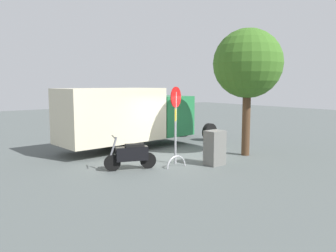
# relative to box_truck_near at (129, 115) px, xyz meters

# --- Properties ---
(ground_plane) EXTENTS (60.00, 60.00, 0.00)m
(ground_plane) POSITION_rel_box_truck_near_xyz_m (-0.82, 2.82, -1.56)
(ground_plane) COLOR #4D5453
(box_truck_near) EXTENTS (8.26, 2.77, 2.76)m
(box_truck_near) POSITION_rel_box_truck_near_xyz_m (0.00, 0.00, 0.00)
(box_truck_near) COLOR black
(box_truck_near) RESTS_ON ground
(motorcycle) EXTENTS (1.74, 0.82, 1.20)m
(motorcycle) POSITION_rel_box_truck_near_xyz_m (1.98, 3.37, -1.04)
(motorcycle) COLOR black
(motorcycle) RESTS_ON ground
(stop_sign) EXTENTS (0.71, 0.33, 2.84)m
(stop_sign) POSITION_rel_box_truck_near_xyz_m (0.19, 3.58, 0.33)
(stop_sign) COLOR #9E9EA3
(stop_sign) RESTS_ON ground
(street_tree) EXTENTS (2.79, 2.79, 5.15)m
(street_tree) POSITION_rel_box_truck_near_xyz_m (-3.04, 4.18, 2.17)
(street_tree) COLOR #47301E
(street_tree) RESTS_ON ground
(utility_cabinet) EXTENTS (0.69, 0.55, 1.26)m
(utility_cabinet) POSITION_rel_box_truck_near_xyz_m (-0.78, 4.63, -0.92)
(utility_cabinet) COLOR #63635F
(utility_cabinet) RESTS_ON ground
(bike_rack_hoop) EXTENTS (0.85, 0.05, 0.85)m
(bike_rack_hoop) POSITION_rel_box_truck_near_xyz_m (0.55, 4.06, -1.56)
(bike_rack_hoop) COLOR #B7B7BC
(bike_rack_hoop) RESTS_ON ground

